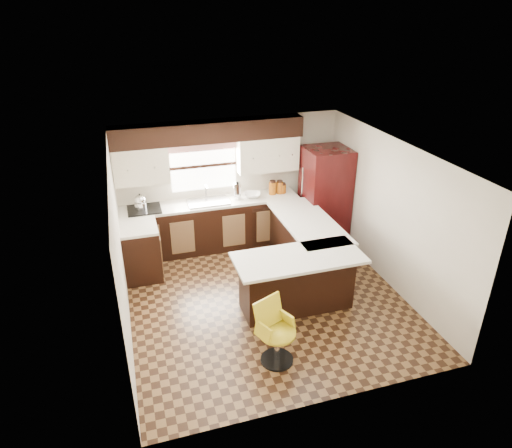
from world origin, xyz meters
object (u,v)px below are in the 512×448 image
object	(u,v)px
peninsula_long	(304,247)
refrigerator	(325,196)
peninsula_return	(296,282)
bar_chair	(278,334)

from	to	relation	value
peninsula_long	refrigerator	distance (m)	1.31
peninsula_return	refrigerator	distance (m)	2.36
peninsula_long	bar_chair	distance (m)	2.34
refrigerator	peninsula_long	bearing A→B (deg)	-129.98
peninsula_return	bar_chair	size ratio (longest dim) A/B	1.86
peninsula_return	bar_chair	xyz separation A→B (m)	(-0.67, -1.04, -0.01)
peninsula_long	bar_chair	xyz separation A→B (m)	(-1.19, -2.01, -0.01)
bar_chair	refrigerator	bearing A→B (deg)	31.65
peninsula_long	peninsula_return	world-z (taller)	same
peninsula_long	bar_chair	size ratio (longest dim) A/B	2.20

